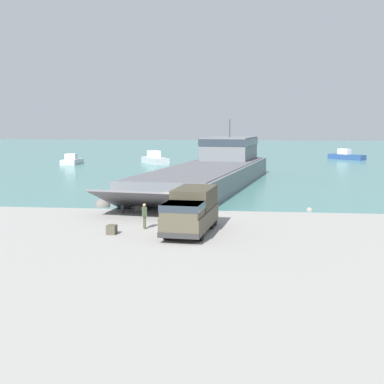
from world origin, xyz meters
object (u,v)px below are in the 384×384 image
object	(u,v)px
moored_boat_a	(155,159)
cargo_crate	(112,230)
moored_boat_c	(72,161)
landing_craft	(214,167)
military_truck	(191,211)
mooring_bollard	(123,208)
moored_boat_b	(346,156)
soldier_on_ramp	(144,214)

from	to	relation	value
moored_boat_a	cargo_crate	distance (m)	60.45
moored_boat_c	cargo_crate	xyz separation A→B (m)	(22.38, -56.46, -0.32)
landing_craft	moored_boat_c	size ratio (longest dim) A/B	7.77
military_truck	moored_boat_c	distance (m)	61.82
mooring_bollard	landing_craft	bearing A→B (deg)	76.11
moored_boat_a	mooring_bollard	distance (m)	52.25
landing_craft	cargo_crate	size ratio (longest dim) A/B	59.39
moored_boat_b	mooring_bollard	size ratio (longest dim) A/B	9.87
military_truck	soldier_on_ramp	bearing A→B (deg)	-99.91
landing_craft	mooring_bollard	distance (m)	23.30
military_truck	mooring_bollard	size ratio (longest dim) A/B	10.53
landing_craft	soldier_on_ramp	bearing A→B (deg)	-86.28
landing_craft	military_truck	bearing A→B (deg)	-79.83
moored_boat_b	soldier_on_ramp	bearing A→B (deg)	23.82
soldier_on_ramp	cargo_crate	distance (m)	2.70
moored_boat_b	cargo_crate	bearing A→B (deg)	23.09
military_truck	mooring_bollard	world-z (taller)	military_truck
moored_boat_b	cargo_crate	world-z (taller)	moored_boat_b
soldier_on_ramp	moored_boat_b	world-z (taller)	moored_boat_b
soldier_on_ramp	moored_boat_b	size ratio (longest dim) A/B	0.25
military_truck	moored_boat_c	size ratio (longest dim) A/B	1.36
moored_boat_c	mooring_bollard	distance (m)	52.75
moored_boat_c	cargo_crate	bearing A→B (deg)	-69.82
moored_boat_c	soldier_on_ramp	bearing A→B (deg)	-67.57
landing_craft	military_truck	distance (m)	29.64
military_truck	landing_craft	bearing A→B (deg)	-173.19
landing_craft	cargo_crate	xyz separation A→B (m)	(-4.27, -30.67, -1.54)
cargo_crate	soldier_on_ramp	bearing A→B (deg)	48.03
moored_boat_a	moored_boat_b	size ratio (longest dim) A/B	1.16
soldier_on_ramp	mooring_bollard	size ratio (longest dim) A/B	2.50
landing_craft	moored_boat_a	xyz separation A→B (m)	(-12.69, 29.19, -1.08)
moored_boat_c	mooring_bollard	bearing A→B (deg)	-67.89
soldier_on_ramp	cargo_crate	size ratio (longest dim) A/B	2.46
soldier_on_ramp	mooring_bollard	xyz separation A→B (m)	(-3.05, 6.16, -0.63)
military_truck	cargo_crate	world-z (taller)	military_truck
soldier_on_ramp	mooring_bollard	world-z (taller)	soldier_on_ramp
moored_boat_a	mooring_bollard	world-z (taller)	moored_boat_a
mooring_bollard	soldier_on_ramp	bearing A→B (deg)	-63.63
moored_boat_b	cargo_crate	size ratio (longest dim) A/B	9.72
landing_craft	moored_boat_a	size ratio (longest dim) A/B	5.25
landing_craft	cargo_crate	world-z (taller)	landing_craft
moored_boat_c	cargo_crate	distance (m)	60.74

